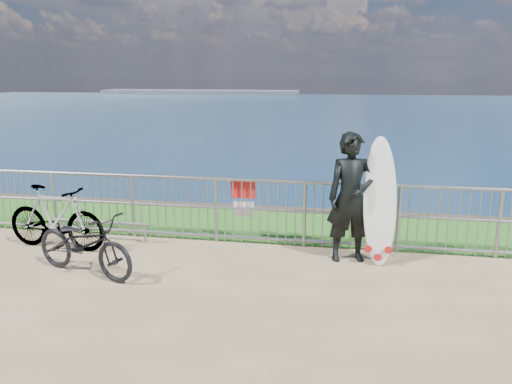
% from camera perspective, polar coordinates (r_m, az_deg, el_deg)
% --- Properties ---
extents(grass_strip, '(120.00, 120.00, 0.00)m').
position_cam_1_polar(grass_strip, '(9.57, 0.04, -3.62)').
color(grass_strip, '#24621A').
rests_on(grass_strip, ground).
extents(seascape, '(260.00, 260.00, 5.00)m').
position_cam_1_polar(seascape, '(160.48, -6.37, 11.04)').
color(seascape, brown).
rests_on(seascape, ground).
extents(railing, '(10.06, 0.10, 1.13)m').
position_cam_1_polar(railing, '(8.37, -1.16, -2.09)').
color(railing, gray).
rests_on(railing, ground).
extents(surfer, '(0.81, 0.63, 1.98)m').
position_cam_1_polar(surfer, '(7.66, 10.80, -0.65)').
color(surfer, black).
rests_on(surfer, ground).
extents(surfboard, '(0.57, 0.52, 1.93)m').
position_cam_1_polar(surfboard, '(7.68, 13.96, -1.56)').
color(surfboard, silver).
rests_on(surfboard, ground).
extents(bicycle_near, '(1.86, 1.12, 0.92)m').
position_cam_1_polar(bicycle_near, '(7.52, -19.05, -5.62)').
color(bicycle_near, black).
rests_on(bicycle_near, ground).
extents(bicycle_far, '(1.81, 0.67, 1.07)m').
position_cam_1_polar(bicycle_far, '(8.75, -21.92, -2.72)').
color(bicycle_far, black).
rests_on(bicycle_far, ground).
extents(bike_rack, '(1.77, 0.05, 0.37)m').
position_cam_1_polar(bike_rack, '(8.94, -17.26, -3.53)').
color(bike_rack, gray).
rests_on(bike_rack, ground).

